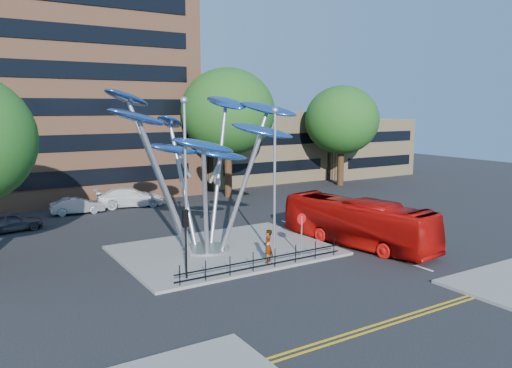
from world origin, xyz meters
TOP-DOWN VIEW (x-y plane):
  - ground at (0.00, 0.00)m, footprint 120.00×120.00m
  - traffic_island at (-1.00, 6.00)m, footprint 12.00×9.00m
  - double_yellow_near at (0.00, -6.00)m, footprint 40.00×0.12m
  - double_yellow_far at (0.00, -6.30)m, footprint 40.00×0.12m
  - brick_tower at (-6.00, 32.00)m, footprint 25.00×15.00m
  - low_building_near at (16.00, 30.00)m, footprint 15.00×8.00m
  - low_building_far at (30.00, 28.00)m, footprint 12.00×8.00m
  - tree_right at (8.00, 22.00)m, footprint 8.80×8.80m
  - tree_far at (22.00, 22.00)m, footprint 8.00×8.00m
  - leaf_sculpture at (-2.07, 6.68)m, footprint 12.72×9.54m
  - street_lamp_left at (-4.50, 3.50)m, footprint 0.36×0.36m
  - street_lamp_right at (0.50, 3.00)m, footprint 0.36×0.36m
  - traffic_light_island at (-5.00, 2.50)m, footprint 0.28×0.18m
  - no_entry_sign_island at (2.00, 2.52)m, footprint 0.60×0.10m
  - pedestrian_railing_front at (-1.00, 1.70)m, footprint 10.00×0.06m
  - red_bus at (6.60, 2.93)m, footprint 4.02×10.64m
  - pedestrian at (-0.25, 2.50)m, footprint 0.79×0.76m
  - parked_car_left at (-11.24, 18.00)m, footprint 4.34×2.32m
  - parked_car_mid at (-5.99, 21.62)m, footprint 4.20×1.74m
  - parked_car_right at (-1.49, 22.31)m, footprint 5.94×3.13m

SIDE VIEW (x-z plane):
  - ground at x=0.00m, z-range 0.00..0.00m
  - double_yellow_near at x=0.00m, z-range 0.00..0.01m
  - double_yellow_far at x=0.00m, z-range 0.00..0.01m
  - traffic_island at x=-1.00m, z-range 0.00..0.15m
  - pedestrian_railing_front at x=-1.00m, z-range 0.05..1.05m
  - parked_car_mid at x=-5.99m, z-range 0.00..1.35m
  - parked_car_left at x=-11.24m, z-range 0.00..1.41m
  - parked_car_right at x=-1.49m, z-range 0.00..1.64m
  - pedestrian at x=-0.25m, z-range 0.15..1.97m
  - red_bus at x=6.60m, z-range 0.00..2.89m
  - no_entry_sign_island at x=2.00m, z-range 0.59..3.04m
  - traffic_light_island at x=-5.00m, z-range 0.90..4.33m
  - low_building_far at x=30.00m, z-range 0.00..7.00m
  - low_building_near at x=16.00m, z-range 0.00..8.00m
  - street_lamp_right at x=0.50m, z-range 0.94..9.24m
  - street_lamp_left at x=-4.50m, z-range 0.96..9.76m
  - leaf_sculpture at x=-2.07m, z-range 2.12..11.63m
  - tree_far at x=22.00m, z-range 1.70..12.51m
  - tree_right at x=8.00m, z-range 1.98..14.09m
  - brick_tower at x=-6.00m, z-range 0.00..30.00m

